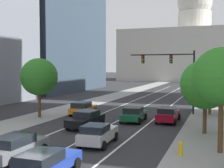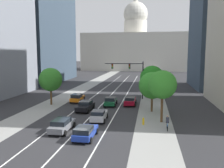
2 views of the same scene
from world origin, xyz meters
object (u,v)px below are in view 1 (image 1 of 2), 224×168
Objects in this scene: car_green at (134,114)px; car_gray at (16,147)px; capitol_building at (194,51)px; street_tree_mid_left at (39,77)px; car_silver at (98,134)px; car_blue at (46,163)px; street_tree_near_right at (210,78)px; car_crimson at (168,114)px; street_tree_far_right at (205,85)px; street_tree_mid_right at (222,76)px; car_black at (86,119)px; car_orange at (83,108)px; traffic_signal_mast at (174,68)px; fire_hydrant at (181,148)px.

car_green is 0.91× the size of car_gray.
street_tree_mid_left is (-8.67, -91.98, -6.99)m from capitol_building.
street_tree_mid_left reaches higher than car_silver.
car_blue is 18.85m from street_tree_mid_left.
street_tree_near_right is at bearing -24.93° from car_silver.
capitol_building is 92.66m from street_tree_mid_left.
car_crimson is 0.75× the size of street_tree_far_right.
street_tree_mid_left is 0.98× the size of street_tree_near_right.
car_crimson is 11.50m from street_tree_mid_right.
car_black is 0.73× the size of street_tree_mid_left.
street_tree_mid_right is (14.64, -10.72, 4.09)m from car_orange.
street_tree_far_right is at bearing 102.55° from street_tree_mid_right.
street_tree_near_right is (4.02, 0.60, -1.09)m from traffic_signal_mast.
street_tree_near_right reaches higher than street_tree_far_right.
street_tree_mid_left is (-13.56, -1.73, 3.58)m from car_crimson.
car_black reaches higher than car_blue.
car_black is 15.88m from street_tree_near_right.
car_blue is at bearing -137.23° from street_tree_mid_right.
car_gray is (-6.52, -15.15, -0.01)m from car_crimson.
fire_hydrant is at bearing -100.06° from car_silver.
street_tree_mid_left is 1.05× the size of street_tree_far_right.
street_tree_mid_left is (-13.23, -7.67, -0.89)m from traffic_signal_mast.
car_green is (6.52, -2.04, -0.03)m from car_orange.
fire_hydrant is (5.84, 6.00, -0.28)m from car_blue.
capitol_building is at bearing -5.08° from car_orange.
traffic_signal_mast reaches higher than car_green.
traffic_signal_mast reaches higher than car_black.
capitol_building is 12.47× the size of car_orange.
street_tree_mid_left is 19.14m from street_tree_near_right.
street_tree_mid_left is at bearing -154.39° from street_tree_near_right.
street_tree_mid_right reaches higher than car_black.
car_green is 1.00× the size of car_blue.
fire_hydrant is at bearing -121.01° from car_black.
traffic_signal_mast reaches higher than car_orange.
car_orange reaches higher than car_gray.
car_blue is 3.80m from car_gray.
car_green is 8.28m from street_tree_far_right.
car_green is 8.69m from traffic_signal_mast.
car_silver is at bearing -145.62° from car_black.
car_black is 10.89m from fire_hydrant.
capitol_building reaches higher than street_tree_far_right.
car_orange is at bearing 143.79° from street_tree_mid_right.
capitol_building is 58.75× the size of fire_hydrant.
capitol_building is at bearing 95.58° from street_tree_mid_right.
car_black reaches higher than car_silver.
street_tree_mid_right reaches higher than fire_hydrant.
car_crimson is at bearing -86.90° from capitol_building.
car_silver is 9.86m from street_tree_far_right.
fire_hydrant is 18.07m from street_tree_near_right.
car_orange is 0.71× the size of street_tree_far_right.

